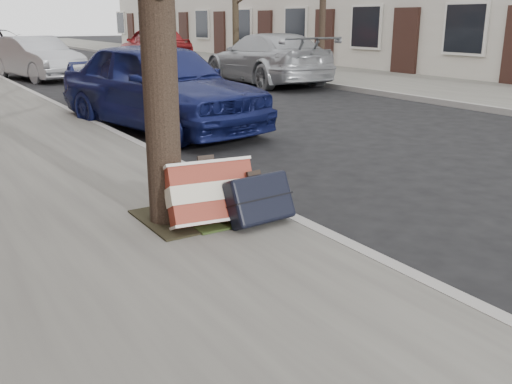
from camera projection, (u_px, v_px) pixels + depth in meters
ground at (456, 228)px, 5.04m from camera, size 120.00×120.00×0.00m
far_sidewalk at (265, 67)px, 21.13m from camera, size 4.00×70.00×0.12m
dirt_patch at (192, 216)px, 4.95m from camera, size 0.85×0.85×0.02m
suitcase_red at (211, 193)px, 4.69m from camera, size 0.76×0.49×0.55m
suitcase_navy at (259, 199)px, 4.71m from camera, size 0.59×0.37×0.44m
car_near_front at (160, 86)px, 9.29m from camera, size 2.48×4.49×1.45m
car_near_mid at (36, 58)px, 17.05m from camera, size 2.20×4.07×1.27m
car_far_front at (266, 59)px, 15.93m from camera, size 2.30×4.93×1.39m
car_far_back at (154, 46)px, 21.94m from camera, size 2.04×4.54×1.51m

